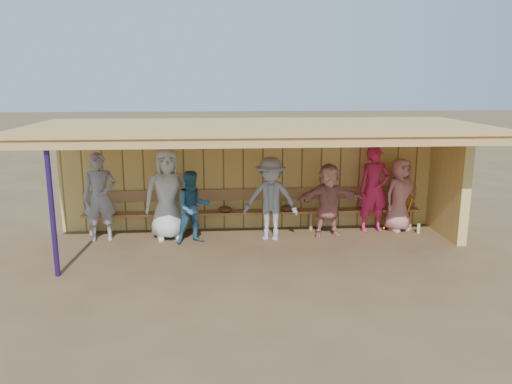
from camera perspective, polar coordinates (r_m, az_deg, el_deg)
The scene contains 11 objects.
ground at distance 10.39m, azimuth 0.14°, elevation -6.09°, with size 90.00×90.00×0.00m, color brown.
player_a at distance 10.96m, azimuth -17.40°, elevation -0.56°, with size 0.69×0.45×1.88m, color gray.
player_b at distance 10.73m, azimuth -10.09°, elevation -0.24°, with size 0.96×0.62×1.96m, color silver.
player_c at distance 10.43m, azimuth -7.21°, elevation -1.73°, with size 0.74×0.58×1.53m, color #306585.
player_e at distance 10.53m, azimuth 1.70°, elevation -0.79°, with size 1.15×0.66×1.78m, color gray.
player_f at distance 10.92m, azimuth 8.28°, elevation -0.91°, with size 1.48×0.47×1.60m, color tan.
player_g at distance 11.39m, azimuth 13.34°, elevation 0.31°, with size 0.71×0.46×1.94m, color #C31F4B.
player_h at distance 11.62m, azimuth 16.13°, elevation -0.32°, with size 0.81×0.53×1.65m, color tan.
dugout_structure at distance 10.68m, azimuth 1.95°, elevation 3.81°, with size 8.80×3.20×2.50m.
bench at distance 11.30m, azimuth -0.28°, elevation -1.73°, with size 7.60×0.34×0.93m.
dugout_equipment at distance 11.17m, azimuth -1.62°, elevation -2.11°, with size 7.04×0.62×0.80m.
Camera 1 is at (-0.74, -9.80, 3.35)m, focal length 35.00 mm.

